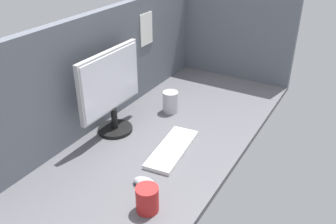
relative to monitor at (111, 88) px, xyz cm
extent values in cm
cube|color=#515156|center=(13.32, -25.14, -25.60)|extent=(180.00, 80.00, 3.00)
cube|color=#565B66|center=(13.32, 12.36, 5.29)|extent=(180.00, 5.00, 58.78)
cube|color=white|center=(47.40, 9.56, 16.72)|extent=(12.15, 0.40, 18.57)
cube|color=#565B66|center=(100.82, -25.14, 5.29)|extent=(5.00, 80.00, 58.78)
cylinder|color=black|center=(0.00, -0.64, -23.20)|extent=(18.00, 18.00, 1.80)
cylinder|color=black|center=(0.00, -0.64, -16.80)|extent=(3.20, 3.20, 11.00)
cube|color=#B7B7B7|center=(0.00, 0.36, 3.97)|extent=(43.57, 2.40, 30.54)
cube|color=silver|center=(0.00, -1.04, 3.97)|extent=(41.17, 0.60, 28.14)
cube|color=silver|center=(-1.06, -35.44, -23.10)|extent=(38.20, 16.98, 2.00)
ellipsoid|color=#99999E|center=(-28.67, -37.77, -22.40)|extent=(6.55, 10.12, 3.40)
cylinder|color=red|center=(-39.92, -46.74, -18.80)|extent=(8.80, 8.80, 10.60)
cylinder|color=#B2B2B7|center=(32.82, -15.03, -18.02)|extent=(8.74, 8.74, 12.16)
camera|label=1|loc=(-125.02, -105.27, 75.03)|focal=38.53mm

